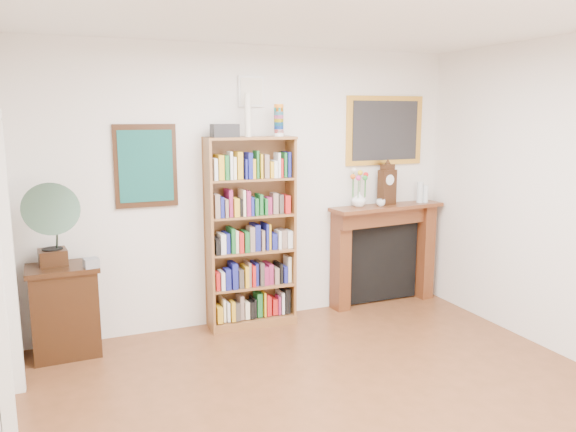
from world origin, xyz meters
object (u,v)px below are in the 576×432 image
Objects in this scene: mantel_clock at (387,185)px; bottle_left at (420,192)px; side_cabinet at (65,311)px; fireplace at (383,245)px; gramophone at (50,220)px; bookshelf at (251,222)px; teacup at (381,203)px; flower_vase at (359,199)px; cd_stack at (91,263)px; bottle_right at (426,194)px.

bottle_left is (0.42, -0.02, -0.10)m from mantel_clock.
side_cabinet is 0.60× the size of fireplace.
side_cabinet is 0.84m from gramophone.
bookshelf reaches higher than side_cabinet.
teacup is at bearing -159.79° from mantel_clock.
flower_vase is at bearing 170.16° from mantel_clock.
side_cabinet is 0.53m from cd_stack.
gramophone reaches higher than fireplace.
fireplace is 3.05× the size of mantel_clock.
side_cabinet is 3.90m from bottle_left.
bottle_right is (0.61, 0.04, 0.06)m from teacup.
bookshelf is 1.61× the size of fireplace.
bookshelf reaches higher than flower_vase.
bottle_left is (0.78, -0.01, 0.04)m from flower_vase.
gramophone is 3.45m from mantel_clock.
bottle_right is at bearing -0.34° from side_cabinet.
bookshelf reaches higher than cd_stack.
fireplace is (1.60, 0.08, -0.40)m from bookshelf.
bookshelf is 4.90× the size of mantel_clock.
side_cabinet is 3.96m from bottle_right.
bottle_left is (2.03, 0.03, 0.19)m from bookshelf.
side_cabinet is at bearing 147.93° from cd_stack.
mantel_clock is at bearing -69.57° from fireplace.
cd_stack is at bearing -176.40° from teacup.
bottle_left is at bearing -1.03° from flower_vase.
bookshelf reaches higher than mantel_clock.
bottle_right is at bearing 3.56° from bookshelf.
flower_vase is 0.85m from bottle_right.
bottle_left is at bearing -3.73° from gramophone.
gramophone is 3.76× the size of bottle_right.
bottle_right is at bearing -1.99° from flower_vase.
fireplace is 14.04× the size of teacup.
teacup is at bearing -174.65° from bottle_left.
gramophone is at bearing -176.85° from flower_vase.
teacup is at bearing -4.23° from gramophone.
flower_vase reaches higher than teacup.
gramophone is 3.87m from bottle_left.
flower_vase is at bearing 0.54° from side_cabinet.
bottle_left is (3.80, 0.09, 0.85)m from side_cabinet.
mantel_clock is 0.44m from bottle_left.
mantel_clock is 2.74× the size of flower_vase.
flower_vase is (2.78, 0.26, 0.36)m from cd_stack.
mantel_clock is at bearing 1.43° from flower_vase.
flower_vase is 0.68× the size of bottle_left.
cd_stack is 1.23× the size of teacup.
bookshelf is at bearing -2.15° from gramophone.
bottle_left reaches higher than cd_stack.
bookshelf reaches higher than bottle_left.
mantel_clock is 1.87× the size of bottle_left.
bottle_left is at bearing 4.01° from bookshelf.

